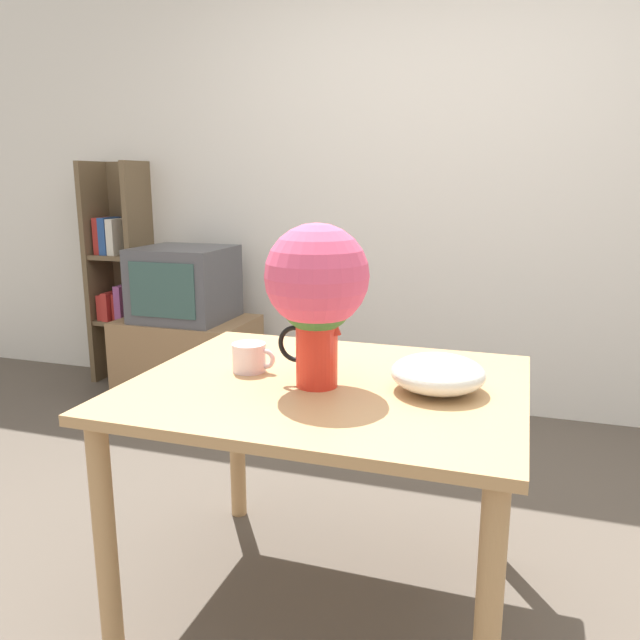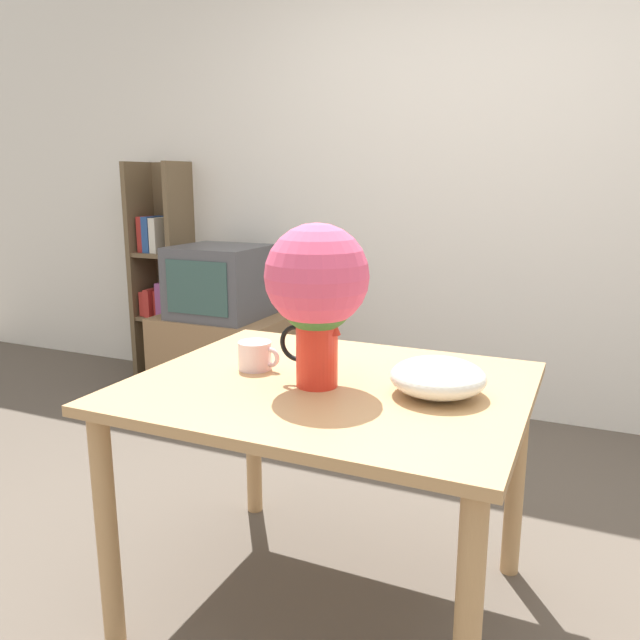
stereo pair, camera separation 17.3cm
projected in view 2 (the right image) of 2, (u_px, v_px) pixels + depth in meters
The scene contains 9 objects.
ground_plane at pixel (365, 596), 2.00m from camera, with size 12.00×12.00×0.00m, color brown.
wall_back at pixel (486, 181), 3.35m from camera, with size 8.00×0.05×2.60m.
table at pixel (329, 416), 1.83m from camera, with size 1.12×0.93×0.73m.
flower_vase at pixel (317, 287), 1.72m from camera, with size 0.29×0.29×0.46m.
coffee_mug at pixel (256, 356), 1.92m from camera, with size 0.14×0.10×0.09m.
white_bowl at pixel (438, 377), 1.69m from camera, with size 0.26×0.26×0.10m.
tv_stand at pixel (223, 357), 3.78m from camera, with size 0.76×0.52×0.51m.
tv_set at pixel (220, 282), 3.67m from camera, with size 0.51×0.48×0.42m.
bookshelf at pixel (163, 272), 4.18m from camera, with size 0.36×0.28×1.42m.
Camera 2 is at (0.59, -1.66, 1.31)m, focal length 35.00 mm.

